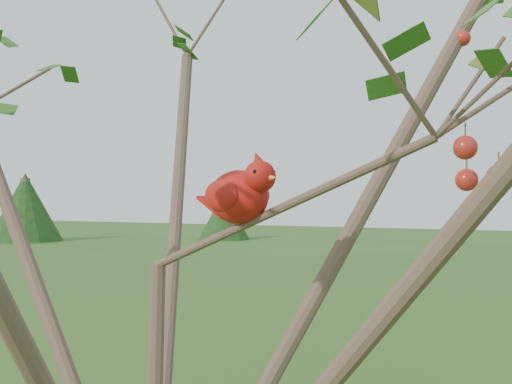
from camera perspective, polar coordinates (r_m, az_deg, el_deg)
crabapple_tree at (r=1.26m, az=-9.14°, el=0.62°), size 2.35×2.05×2.95m
cardinal at (r=1.28m, az=-1.31°, el=-0.19°), size 0.22×0.15×0.16m
distant_trees at (r=26.36m, az=15.40°, el=-1.77°), size 43.65×13.56×3.15m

